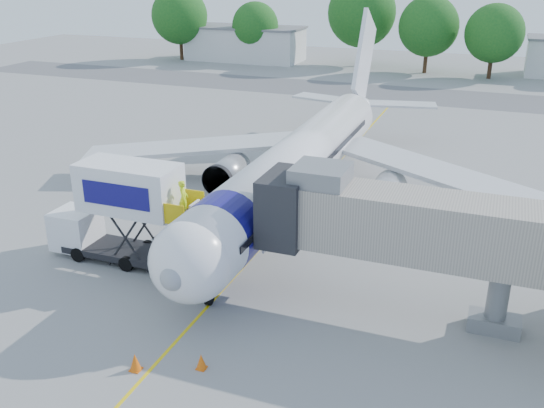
% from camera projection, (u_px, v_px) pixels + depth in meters
% --- Properties ---
extents(ground, '(160.00, 160.00, 0.00)m').
position_uv_depth(ground, '(280.00, 227.00, 36.61)').
color(ground, gray).
rests_on(ground, ground).
extents(guidance_line, '(0.15, 70.00, 0.01)m').
position_uv_depth(guidance_line, '(280.00, 227.00, 36.60)').
color(guidance_line, yellow).
rests_on(guidance_line, ground).
extents(taxiway_strip, '(120.00, 10.00, 0.01)m').
position_uv_depth(taxiway_strip, '(400.00, 94.00, 73.00)').
color(taxiway_strip, '#59595B').
rests_on(taxiway_strip, ground).
extents(aircraft, '(34.17, 37.73, 11.35)m').
position_uv_depth(aircraft, '(302.00, 161.00, 39.08)').
color(aircraft, white).
rests_on(aircraft, ground).
extents(jet_bridge, '(13.90, 3.20, 6.60)m').
position_uv_depth(jet_bridge, '(397.00, 224.00, 26.27)').
color(jet_bridge, '#ABA292').
rests_on(jet_bridge, ground).
extents(catering_hiloader, '(8.50, 2.44, 5.50)m').
position_uv_depth(catering_hiloader, '(121.00, 213.00, 31.58)').
color(catering_hiloader, black).
rests_on(catering_hiloader, ground).
extents(safety_cone_a, '(0.42, 0.42, 0.67)m').
position_uv_depth(safety_cone_a, '(201.00, 362.00, 23.81)').
color(safety_cone_a, '#DC590B').
rests_on(safety_cone_a, ground).
extents(safety_cone_b, '(0.47, 0.47, 0.74)m').
position_uv_depth(safety_cone_b, '(135.00, 362.00, 23.71)').
color(safety_cone_b, '#DC590B').
rests_on(safety_cone_b, ground).
extents(outbuilding_left, '(18.40, 8.40, 5.30)m').
position_uv_depth(outbuilding_left, '(245.00, 43.00, 96.87)').
color(outbuilding_left, silver).
rests_on(outbuilding_left, ground).
extents(tree_a, '(8.81, 8.81, 11.24)m').
position_uv_depth(tree_a, '(180.00, 16.00, 95.86)').
color(tree_a, '#382314').
rests_on(tree_a, ground).
extents(tree_b, '(7.22, 7.22, 9.20)m').
position_uv_depth(tree_b, '(255.00, 26.00, 93.77)').
color(tree_b, '#382314').
rests_on(tree_b, ground).
extents(tree_c, '(10.05, 10.05, 12.82)m').
position_uv_depth(tree_c, '(362.00, 13.00, 89.63)').
color(tree_c, '#382314').
rests_on(tree_c, ground).
extents(tree_d, '(8.34, 8.34, 10.63)m').
position_uv_depth(tree_d, '(429.00, 26.00, 84.38)').
color(tree_d, '#382314').
rests_on(tree_d, ground).
extents(tree_e, '(7.74, 7.74, 9.86)m').
position_uv_depth(tree_e, '(494.00, 33.00, 80.40)').
color(tree_e, '#382314').
rests_on(tree_e, ground).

